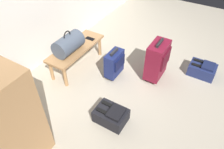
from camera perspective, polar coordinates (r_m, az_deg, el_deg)
name	(u,v)px	position (r m, az deg, el deg)	size (l,w,h in m)	color
ground_plane	(138,82)	(3.13, 7.18, -2.08)	(6.60, 6.60, 0.00)	#B2A893
bench	(76,50)	(3.25, -9.69, 6.58)	(1.00, 0.36, 0.37)	#A87A4C
duffel_bag_slate	(68,44)	(3.06, -11.72, 8.11)	(0.44, 0.26, 0.34)	#475160
cell_phone	(90,39)	(3.38, -5.99, 9.67)	(0.07, 0.14, 0.01)	black
suitcase_upright_burgundy	(157,60)	(3.05, 12.16, 3.87)	(0.38, 0.24, 0.63)	maroon
suitcase_small_navy	(114,63)	(3.06, 0.66, 3.04)	(0.32, 0.19, 0.46)	navy
backpack_dark	(111,115)	(2.58, -0.19, -10.98)	(0.28, 0.38, 0.21)	black
backpack_navy	(202,69)	(3.46, 23.31, 1.28)	(0.28, 0.38, 0.21)	navy
side_cabinet	(5,125)	(2.17, -27.08, -12.08)	(0.56, 0.44, 1.10)	#A87A4C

